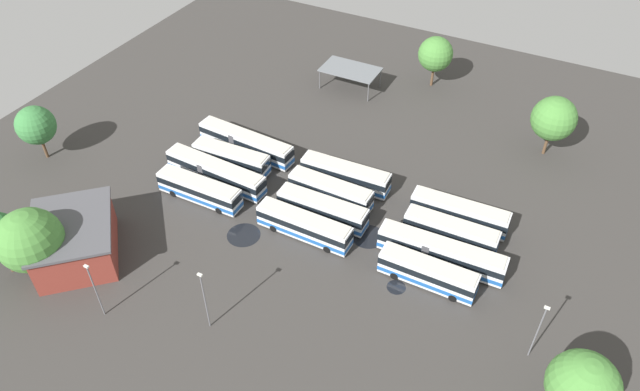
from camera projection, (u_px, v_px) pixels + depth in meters
ground_plane at (326, 210)px, 79.23m from camera, size 112.47×112.47×0.00m
bus_row0_slot0 at (200, 190)px, 79.61m from camera, size 12.25×2.68×3.35m
bus_row0_slot1 at (215, 172)px, 82.44m from camera, size 15.60×3.25×3.35m
bus_row0_slot2 at (231, 158)px, 84.80m from camera, size 11.63×3.05×3.35m
bus_row0_slot3 at (246, 143)px, 87.57m from camera, size 15.62×3.47×3.35m
bus_row1_slot0 at (304, 226)px, 74.43m from camera, size 12.62×2.68×3.35m
bus_row1_slot1 at (322, 209)px, 76.73m from camera, size 12.20×2.73×3.35m
bus_row1_slot2 at (331, 191)px, 79.37m from camera, size 11.74×2.74×3.35m
bus_row1_slot3 at (345, 175)px, 82.00m from camera, size 12.76×3.06×3.35m
bus_row2_slot0 at (428, 273)px, 68.62m from camera, size 11.60×2.63×3.35m
bus_row2_slot1 at (441, 252)px, 71.05m from camera, size 15.58×3.15×3.35m
bus_row2_slot2 at (451, 232)px, 73.64m from camera, size 11.79×2.82×3.35m
bus_row2_slot3 at (459, 213)px, 76.23m from camera, size 12.69×3.03×3.35m
depot_building at (75, 240)px, 71.31m from camera, size 14.86×14.99×5.34m
maintenance_shelter at (350, 70)px, 100.28m from camera, size 9.70×5.88×3.60m
lamp_post_mid_lot at (205, 299)px, 62.08m from camera, size 0.56×0.28×8.60m
lamp_post_near_entrance at (95, 288)px, 63.44m from camera, size 0.56×0.28×8.07m
lamp_post_by_building at (538, 330)px, 59.48m from camera, size 0.56×0.28×8.06m
tree_west_edge at (36, 125)px, 84.15m from camera, size 5.58×5.58×8.46m
tree_north_edge at (30, 240)px, 67.34m from camera, size 7.59×7.59×9.32m
tree_south_edge at (436, 54)px, 99.19m from camera, size 5.82×5.82×8.88m
tree_northwest at (583, 386)px, 53.39m from camera, size 6.66×6.66×9.03m
tree_northeast at (554, 119)px, 84.46m from camera, size 6.42×6.42×9.41m
puddle_between_rows at (244, 235)px, 75.69m from camera, size 4.32×4.32×0.01m
puddle_front_lane at (396, 287)px, 69.28m from camera, size 2.25×2.25×0.01m
puddle_centre_drain at (368, 237)px, 75.48m from camera, size 4.30×4.30×0.01m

